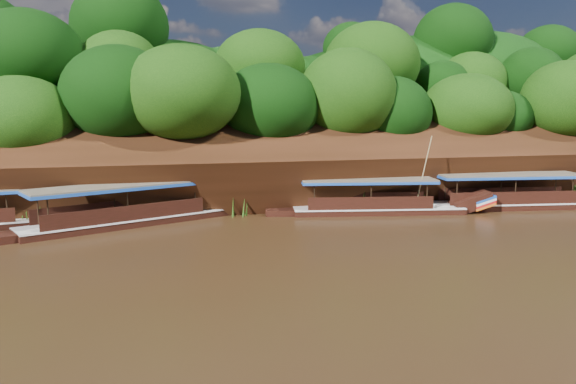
# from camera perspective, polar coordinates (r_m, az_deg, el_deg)

# --- Properties ---
(ground) EXTENTS (160.00, 160.00, 0.00)m
(ground) POSITION_cam_1_polar(r_m,az_deg,el_deg) (30.76, 10.82, -5.13)
(ground) COLOR black
(ground) RESTS_ON ground
(riverbank) EXTENTS (120.00, 30.06, 19.40)m
(riverbank) POSITION_cam_1_polar(r_m,az_deg,el_deg) (51.64, 0.16, 2.68)
(riverbank) COLOR black
(riverbank) RESTS_ON ground
(boat_0) EXTENTS (15.69, 4.11, 6.64)m
(boat_0) POSITION_cam_1_polar(r_m,az_deg,el_deg) (44.05, 23.25, -0.78)
(boat_0) COLOR black
(boat_0) RESTS_ON ground
(boat_1) EXTENTS (13.96, 4.33, 5.81)m
(boat_1) POSITION_cam_1_polar(r_m,az_deg,el_deg) (39.12, 10.16, -1.36)
(boat_1) COLOR black
(boat_1) RESTS_ON ground
(boat_2) EXTENTS (15.89, 8.51, 5.96)m
(boat_2) POSITION_cam_1_polar(r_m,az_deg,el_deg) (36.47, -14.06, -2.14)
(boat_2) COLOR black
(boat_2) RESTS_ON ground
(reeds) EXTENTS (50.07, 1.96, 2.25)m
(reeds) POSITION_cam_1_polar(r_m,az_deg,el_deg) (38.27, -0.17, -0.93)
(reeds) COLOR #2D5715
(reeds) RESTS_ON ground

